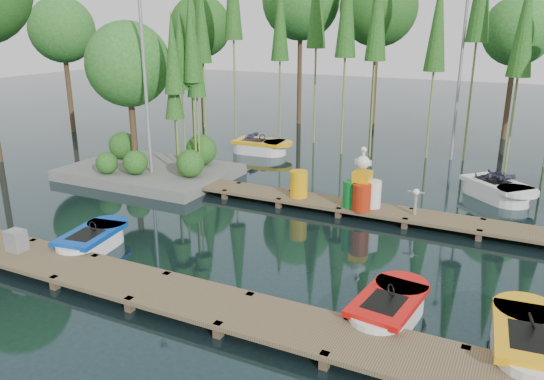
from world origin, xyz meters
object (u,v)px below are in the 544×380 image
at_px(boat_red, 388,309).
at_px(utility_cabinet, 16,240).
at_px(drum_cluster, 362,190).
at_px(island, 143,93).
at_px(yellow_barrel, 299,184).
at_px(boat_yellow_far, 260,147).
at_px(boat_blue, 92,241).

distance_m(boat_red, utility_cabinet, 9.08).
distance_m(utility_cabinet, drum_cluster, 9.59).
distance_m(island, yellow_barrel, 7.25).
bearing_deg(island, drum_cluster, -6.02).
height_order(utility_cabinet, yellow_barrel, yellow_barrel).
bearing_deg(yellow_barrel, drum_cluster, -4.02).
distance_m(boat_yellow_far, yellow_barrel, 7.37).
bearing_deg(boat_blue, utility_cabinet, -136.89).
bearing_deg(boat_yellow_far, drum_cluster, -25.77).
distance_m(utility_cabinet, yellow_barrel, 8.36).
xyz_separation_m(utility_cabinet, yellow_barrel, (4.56, 7.00, 0.17)).
bearing_deg(yellow_barrel, island, 173.34).
xyz_separation_m(boat_yellow_far, yellow_barrel, (4.47, -5.85, 0.43)).
xyz_separation_m(boat_blue, boat_red, (7.87, 0.01, 0.00)).
bearing_deg(yellow_barrel, boat_red, -51.83).
bearing_deg(boat_red, utility_cabinet, -164.26).
relative_size(boat_red, boat_yellow_far, 0.87).
bearing_deg(utility_cabinet, island, 105.87).
xyz_separation_m(island, yellow_barrel, (6.77, -0.79, -2.45)).
distance_m(yellow_barrel, drum_cluster, 2.16).
height_order(boat_yellow_far, drum_cluster, drum_cluster).
relative_size(boat_red, drum_cluster, 1.34).
height_order(boat_blue, drum_cluster, drum_cluster).
height_order(boat_blue, boat_red, boat_red).
xyz_separation_m(boat_yellow_far, utility_cabinet, (-0.09, -12.85, 0.26)).
xyz_separation_m(island, utility_cabinet, (2.22, -7.79, -2.62)).
height_order(island, boat_blue, island).
relative_size(boat_yellow_far, yellow_barrel, 3.40).
relative_size(boat_red, yellow_barrel, 2.96).
bearing_deg(yellow_barrel, utility_cabinet, -123.08).
relative_size(boat_blue, boat_yellow_far, 0.86).
bearing_deg(boat_blue, boat_yellow_far, 86.34).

